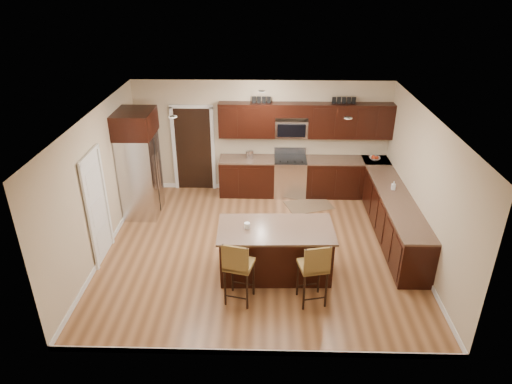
{
  "coord_description": "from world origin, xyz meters",
  "views": [
    {
      "loc": [
        0.13,
        -7.55,
        5.0
      ],
      "look_at": [
        -0.08,
        0.4,
        1.05
      ],
      "focal_mm": 32.0,
      "sensor_mm": 36.0,
      "label": 1
    }
  ],
  "objects_px": {
    "island": "(275,252)",
    "refrigerator": "(139,163)",
    "range": "(290,176)",
    "stool_right": "(314,267)",
    "stool_left": "(238,266)"
  },
  "relations": [
    {
      "from": "island",
      "to": "stool_right",
      "type": "relative_size",
      "value": 1.77
    },
    {
      "from": "stool_right",
      "to": "refrigerator",
      "type": "bearing_deg",
      "value": 126.89
    },
    {
      "from": "range",
      "to": "stool_right",
      "type": "xyz_separation_m",
      "value": [
        0.22,
        -4.04,
        0.25
      ]
    },
    {
      "from": "range",
      "to": "refrigerator",
      "type": "xyz_separation_m",
      "value": [
        -3.3,
        -1.02,
        0.73
      ]
    },
    {
      "from": "range",
      "to": "stool_right",
      "type": "distance_m",
      "value": 4.06
    },
    {
      "from": "island",
      "to": "refrigerator",
      "type": "distance_m",
      "value": 3.72
    },
    {
      "from": "range",
      "to": "island",
      "type": "distance_m",
      "value": 3.22
    },
    {
      "from": "island",
      "to": "stool_right",
      "type": "distance_m",
      "value": 1.08
    },
    {
      "from": "range",
      "to": "refrigerator",
      "type": "distance_m",
      "value": 3.53
    },
    {
      "from": "stool_right",
      "to": "island",
      "type": "bearing_deg",
      "value": 112.94
    },
    {
      "from": "island",
      "to": "stool_left",
      "type": "height_order",
      "value": "stool_left"
    },
    {
      "from": "refrigerator",
      "to": "stool_right",
      "type": "bearing_deg",
      "value": -40.72
    },
    {
      "from": "range",
      "to": "island",
      "type": "xyz_separation_m",
      "value": [
        -0.39,
        -3.2,
        -0.04
      ]
    },
    {
      "from": "island",
      "to": "stool_right",
      "type": "xyz_separation_m",
      "value": [
        0.6,
        -0.85,
        0.29
      ]
    },
    {
      "from": "refrigerator",
      "to": "island",
      "type": "bearing_deg",
      "value": -36.77
    }
  ]
}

